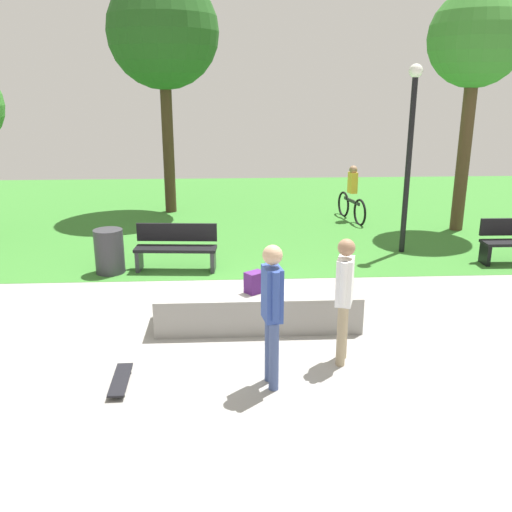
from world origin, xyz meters
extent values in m
plane|color=gray|center=(0.00, 0.00, 0.00)|extent=(28.00, 28.00, 0.00)
cube|color=#387A2D|center=(0.00, 7.94, 0.00)|extent=(26.60, 12.11, 0.01)
cube|color=gray|center=(0.58, -0.17, 0.28)|extent=(3.06, 0.94, 0.55)
cube|color=#4C1E66|center=(0.53, -0.25, 0.71)|extent=(0.34, 0.33, 0.32)
cylinder|color=#3F5184|center=(0.63, -1.89, 0.43)|extent=(0.12, 0.12, 0.87)
cylinder|color=#3F5184|center=(0.66, -2.10, 0.43)|extent=(0.12, 0.12, 0.87)
cube|color=#2D4799|center=(0.64, -1.99, 1.19)|extent=(0.25, 0.35, 0.65)
cylinder|color=#2D4799|center=(0.62, -1.83, 1.22)|extent=(0.09, 0.09, 0.60)
cylinder|color=#2D4799|center=(0.67, -2.16, 1.22)|extent=(0.09, 0.09, 0.60)
sphere|color=tan|center=(0.64, -1.99, 1.67)|extent=(0.24, 0.24, 0.24)
cylinder|color=tan|center=(1.59, -1.54, 0.41)|extent=(0.12, 0.12, 0.82)
cylinder|color=tan|center=(1.65, -1.33, 0.41)|extent=(0.12, 0.12, 0.82)
cube|color=white|center=(1.62, -1.44, 1.13)|extent=(0.29, 0.37, 0.62)
cylinder|color=white|center=(1.57, -1.60, 1.15)|extent=(0.09, 0.09, 0.57)
cylinder|color=white|center=(1.67, -1.28, 1.15)|extent=(0.09, 0.09, 0.57)
sphere|color=#9E7556|center=(1.62, -1.44, 1.58)|extent=(0.22, 0.22, 0.22)
cube|color=black|center=(-1.21, -1.90, 0.07)|extent=(0.22, 0.80, 0.02)
cylinder|color=silver|center=(-1.12, -2.17, 0.03)|extent=(0.03, 0.06, 0.06)
cylinder|color=silver|center=(-1.28, -2.18, 0.03)|extent=(0.03, 0.06, 0.06)
cylinder|color=silver|center=(-1.13, -1.61, 0.03)|extent=(0.03, 0.06, 0.06)
cylinder|color=silver|center=(-1.29, -1.62, 0.03)|extent=(0.03, 0.06, 0.06)
cube|color=black|center=(-0.89, 2.51, 0.45)|extent=(1.63, 0.56, 0.06)
cube|color=black|center=(-0.88, 2.73, 0.73)|extent=(1.60, 0.18, 0.36)
cube|color=#2D2D33|center=(-0.16, 2.45, 0.23)|extent=(0.11, 0.40, 0.45)
cube|color=#2D2D33|center=(-1.63, 2.56, 0.23)|extent=(0.11, 0.40, 0.45)
cube|color=black|center=(5.41, 2.59, 0.23)|extent=(0.08, 0.40, 0.45)
cylinder|color=#42301E|center=(-1.50, 7.98, 2.00)|extent=(0.32, 0.32, 4.01)
sphere|color=#23561E|center=(-1.50, 7.98, 4.91)|extent=(3.00, 3.00, 3.00)
cylinder|color=#4C3823|center=(5.98, 5.44, 1.95)|extent=(0.32, 0.32, 3.91)
sphere|color=#387F2D|center=(5.98, 5.44, 4.58)|extent=(2.24, 2.24, 2.24)
cylinder|color=black|center=(3.99, 3.56, 1.85)|extent=(0.12, 0.12, 3.69)
sphere|color=silver|center=(3.99, 3.56, 3.81)|extent=(0.28, 0.28, 0.28)
cylinder|color=#333338|center=(-2.17, 2.45, 0.44)|extent=(0.56, 0.56, 0.87)
torus|color=black|center=(3.41, 7.17, 0.33)|extent=(0.20, 0.72, 0.72)
torus|color=black|center=(3.63, 6.09, 0.33)|extent=(0.20, 0.72, 0.72)
cube|color=black|center=(3.52, 6.63, 0.53)|extent=(0.23, 0.98, 0.08)
cube|color=gold|center=(3.52, 6.63, 1.03)|extent=(0.23, 0.31, 0.56)
sphere|color=#9E7556|center=(3.52, 6.63, 1.38)|extent=(0.22, 0.22, 0.22)
camera|label=1|loc=(0.13, -8.03, 3.51)|focal=38.90mm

